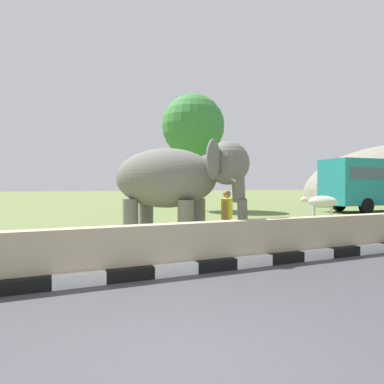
# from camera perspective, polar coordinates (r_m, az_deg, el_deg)

# --- Properties ---
(ground_plane) EXTENTS (220.00, 220.00, 0.00)m
(ground_plane) POSITION_cam_1_polar(r_m,az_deg,el_deg) (3.64, 1.32, -28.18)
(ground_plane) COLOR #62713E
(asphalt_road) EXTENTS (120.00, 6.49, 0.01)m
(asphalt_road) POSITION_cam_1_polar(r_m,az_deg,el_deg) (3.63, 1.32, -28.11)
(asphalt_road) COLOR #3D3D42
(asphalt_road) RESTS_ON ground_plane
(striped_curb) EXTENTS (16.20, 0.20, 0.24)m
(striped_curb) POSITION_cam_1_polar(r_m,az_deg,el_deg) (6.47, -14.40, -13.80)
(striped_curb) COLOR white
(striped_curb) RESTS_ON ground_plane
(barrier_parapet) EXTENTS (28.00, 0.36, 1.00)m
(barrier_parapet) POSITION_cam_1_polar(r_m,az_deg,el_deg) (7.39, 3.72, -8.87)
(barrier_parapet) COLOR tan
(barrier_parapet) RESTS_ON ground_plane
(elephant) EXTENTS (3.83, 3.84, 2.96)m
(elephant) POSITION_cam_1_polar(r_m,az_deg,el_deg) (9.53, -2.72, 2.07)
(elephant) COLOR slate
(elephant) RESTS_ON ground_plane
(person_handler) EXTENTS (0.51, 0.53, 1.66)m
(person_handler) POSITION_cam_1_polar(r_m,az_deg,el_deg) (9.77, 5.92, -3.92)
(person_handler) COLOR navy
(person_handler) RESTS_ON ground_plane
(cow_mid) EXTENTS (1.53, 1.72, 1.23)m
(cow_mid) POSITION_cam_1_polar(r_m,az_deg,el_deg) (19.57, 21.07, -1.64)
(cow_mid) COLOR beige
(cow_mid) RESTS_ON ground_plane
(tree_distant) EXTENTS (4.44, 4.44, 8.23)m
(tree_distant) POSITION_cam_1_polar(r_m,az_deg,el_deg) (24.35, 0.18, 11.04)
(tree_distant) COLOR brown
(tree_distant) RESTS_ON ground_plane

